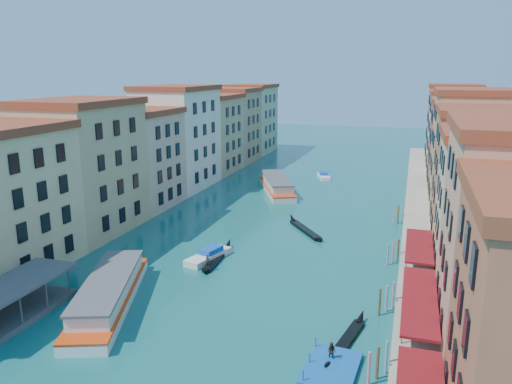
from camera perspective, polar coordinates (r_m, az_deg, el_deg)
left_bank_palazzos at (r=99.72m, az=-10.50°, el=5.29°), size 12.80×128.40×21.00m
right_bank_palazzos at (r=89.04m, az=23.47°, el=3.41°), size 12.80×128.40×21.00m
quay at (r=90.50m, az=17.88°, el=-1.97°), size 4.00×140.00×1.00m
restaurant_awnings at (r=50.04m, az=18.20°, el=-11.81°), size 3.20×44.55×3.12m
vaporetto_stop at (r=54.98m, az=-27.03°, el=-12.08°), size 5.40×16.40×3.65m
mooring_poles_right at (r=56.01m, az=14.84°, el=-10.64°), size 1.44×54.24×3.20m
vaporetto_near at (r=55.40m, az=-16.46°, el=-10.98°), size 11.14×20.41×2.98m
vaporetto_far at (r=101.23m, az=2.38°, el=0.81°), size 12.30×19.94×2.95m
gondola_fore at (r=65.42m, az=-4.44°, el=-7.44°), size 1.52×11.49×2.29m
gondola_right at (r=47.20m, az=10.08°, el=-16.45°), size 3.01×11.01×2.21m
gondola_far at (r=76.97m, az=5.58°, el=-4.19°), size 8.11×10.55×1.76m
motorboat_mid at (r=65.69m, az=-5.41°, el=-7.18°), size 4.15×7.68×1.52m
motorboat_far at (r=114.97m, az=7.75°, el=1.86°), size 4.12×6.86×1.36m
blue_dock at (r=43.66m, az=8.63°, el=-19.36°), size 4.47×6.38×0.51m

